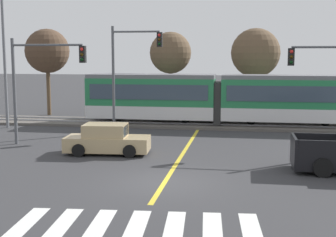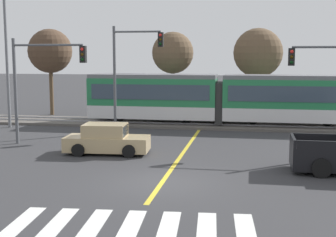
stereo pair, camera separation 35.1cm
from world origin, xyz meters
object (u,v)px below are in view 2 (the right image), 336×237
traffic_light_far_left (130,63)px  bare_tree_far_west (50,51)px  light_rail_tram (220,97)px  bare_tree_west (173,53)px  sedan_crossing (107,140)px  bare_tree_east (258,53)px  street_lamp_west (9,45)px  traffic_light_mid_left (39,74)px

traffic_light_far_left → bare_tree_far_west: bearing=138.7°
light_rail_tram → bare_tree_west: bearing=133.4°
sedan_crossing → traffic_light_far_left: size_ratio=0.64×
bare_tree_far_west → bare_tree_east: (16.82, 1.12, -0.15)m
sedan_crossing → traffic_light_far_left: 7.50m
street_lamp_west → bare_tree_far_west: street_lamp_west is taller
sedan_crossing → bare_tree_west: 15.18m
light_rail_tram → street_lamp_west: (-14.04, -3.02, 3.55)m
traffic_light_far_left → bare_tree_far_west: size_ratio=0.95×
traffic_light_far_left → traffic_light_mid_left: size_ratio=1.15×
bare_tree_east → light_rail_tram: bearing=-117.0°
traffic_light_mid_left → street_lamp_west: (-4.74, 5.49, 1.66)m
bare_tree_west → traffic_light_mid_left: bearing=-112.3°
traffic_light_mid_left → bare_tree_west: 13.88m
light_rail_tram → bare_tree_east: 6.47m
sedan_crossing → street_lamp_west: bearing=141.5°
light_rail_tram → traffic_light_mid_left: 12.75m
sedan_crossing → traffic_light_far_left: traffic_light_far_left is taller
traffic_light_far_left → bare_tree_far_west: bare_tree_far_west is taller
light_rail_tram → traffic_light_mid_left: size_ratio=3.16×
sedan_crossing → bare_tree_east: bare_tree_east is taller
traffic_light_far_left → street_lamp_west: size_ratio=0.68×
sedan_crossing → street_lamp_west: (-9.05, 7.19, 4.90)m
street_lamp_west → bare_tree_west: size_ratio=1.47×
bare_tree_far_west → bare_tree_west: bearing=1.8°
traffic_light_far_left → traffic_light_mid_left: traffic_light_far_left is taller
traffic_light_mid_left → bare_tree_west: bare_tree_west is taller
sedan_crossing → bare_tree_east: (7.57, 15.29, 4.41)m
traffic_light_mid_left → light_rail_tram: bearing=42.5°
sedan_crossing → traffic_light_far_left: bearing=94.3°
sedan_crossing → traffic_light_mid_left: size_ratio=0.74×
traffic_light_far_left → bare_tree_west: (1.42, 8.01, 0.67)m
traffic_light_mid_left → street_lamp_west: 7.44m
bare_tree_west → sedan_crossing: bearing=-93.7°
light_rail_tram → bare_tree_west: 6.64m
traffic_light_far_left → bare_tree_east: (8.06, 8.80, 0.68)m
bare_tree_east → bare_tree_far_west: bearing=-176.2°
bare_tree_west → light_rail_tram: bearing=-46.6°
traffic_light_far_left → street_lamp_west: bearing=175.3°
sedan_crossing → bare_tree_west: bare_tree_west is taller
traffic_light_far_left → traffic_light_mid_left: bearing=-128.6°
sedan_crossing → traffic_light_mid_left: 5.66m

